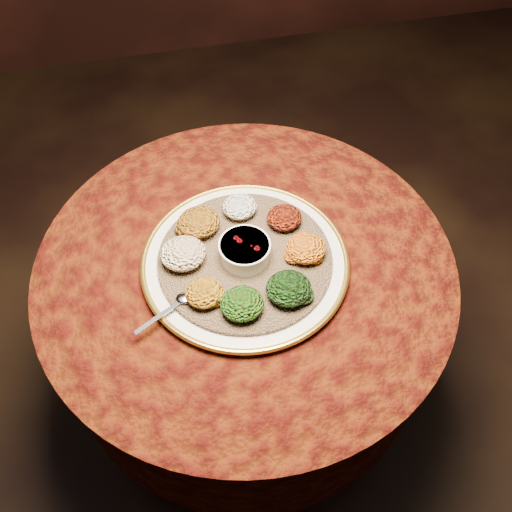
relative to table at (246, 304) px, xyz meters
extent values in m
plane|color=black|center=(0.00, 0.00, -0.55)|extent=(4.00, 4.00, 0.00)
cylinder|color=black|center=(0.00, 0.00, -0.53)|extent=(0.44, 0.44, 0.04)
cylinder|color=black|center=(0.00, 0.00, -0.21)|extent=(0.12, 0.12, 0.68)
cylinder|color=black|center=(0.00, 0.00, 0.15)|extent=(0.80, 0.80, 0.04)
cylinder|color=#3E1305|center=(0.00, 0.00, 0.00)|extent=(0.93, 0.93, 0.34)
cylinder|color=#3E1305|center=(0.00, 0.00, 0.17)|extent=(0.96, 0.96, 0.01)
cylinder|color=beige|center=(0.00, -0.01, 0.19)|extent=(0.58, 0.58, 0.02)
torus|color=gold|center=(0.00, -0.01, 0.20)|extent=(0.47, 0.47, 0.01)
cylinder|color=olive|center=(0.00, -0.01, 0.20)|extent=(0.51, 0.51, 0.01)
cylinder|color=white|center=(0.00, -0.01, 0.23)|extent=(0.11, 0.11, 0.05)
cylinder|color=white|center=(0.00, -0.01, 0.25)|extent=(0.11, 0.11, 0.01)
cylinder|color=#580804|center=(0.00, -0.01, 0.25)|extent=(0.09, 0.09, 0.01)
ellipsoid|color=silver|center=(-0.15, -0.09, 0.21)|extent=(0.04, 0.03, 0.01)
cube|color=silver|center=(-0.21, -0.12, 0.21)|extent=(0.11, 0.07, 0.00)
ellipsoid|color=silver|center=(0.01, 0.13, 0.23)|extent=(0.08, 0.08, 0.04)
ellipsoid|color=black|center=(0.11, 0.07, 0.23)|extent=(0.08, 0.08, 0.04)
ellipsoid|color=#B7880F|center=(0.13, -0.03, 0.23)|extent=(0.09, 0.09, 0.04)
ellipsoid|color=black|center=(0.07, -0.12, 0.23)|extent=(0.10, 0.09, 0.05)
ellipsoid|color=#932609|center=(-0.03, -0.14, 0.23)|extent=(0.09, 0.09, 0.04)
ellipsoid|color=#AC6B0F|center=(-0.11, -0.09, 0.23)|extent=(0.08, 0.08, 0.04)
ellipsoid|color=maroon|center=(-0.13, 0.02, 0.23)|extent=(0.10, 0.10, 0.05)
ellipsoid|color=#865310|center=(-0.09, 0.10, 0.23)|extent=(0.10, 0.09, 0.05)
camera|label=1|loc=(-0.14, -0.76, 1.22)|focal=40.00mm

